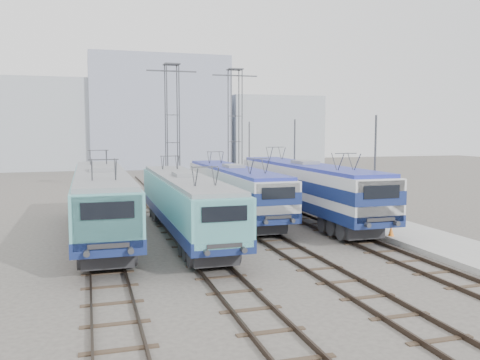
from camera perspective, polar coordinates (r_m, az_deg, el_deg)
name	(u,v)px	position (r m, az deg, el deg)	size (l,w,h in m)	color
ground	(244,252)	(25.85, 0.48, -8.09)	(160.00, 160.00, 0.00)	#514C47
platform	(348,214)	(37.01, 12.00, -3.80)	(4.00, 70.00, 0.30)	#9E9E99
locomotive_far_left	(102,198)	(29.67, -15.28, -1.91)	(2.98, 18.82, 3.54)	navy
locomotive_center_left	(185,201)	(28.65, -6.15, -2.35)	(2.75, 17.36, 3.27)	navy
locomotive_center_right	(234,187)	(35.20, -0.66, -0.74)	(2.75, 17.39, 3.27)	navy
locomotive_far_right	(306,185)	(34.82, 7.41, -0.56)	(2.99, 18.90, 3.55)	navy
catenary_tower_west	(172,124)	(46.58, -7.61, 6.20)	(4.50, 1.20, 12.00)	#3F4247
catenary_tower_east	(235,125)	(49.97, -0.56, 6.21)	(4.50, 1.20, 12.00)	#3F4247
mast_front	(375,175)	(30.65, 14.89, 0.52)	(0.12, 0.12, 7.00)	#3F4247
mast_mid	(294,163)	(41.32, 6.13, 1.94)	(0.12, 0.12, 7.00)	#3F4247
mast_rear	(249,156)	(52.56, 1.04, 2.75)	(0.12, 0.12, 7.00)	#3F4247
safety_cone	(391,231)	(29.34, 16.61, -5.49)	(0.32, 0.32, 0.58)	orange
building_west	(43,125)	(86.23, -21.23, 5.81)	(18.00, 12.00, 14.00)	#A1AAB3
building_center	(157,113)	(86.79, -9.25, 7.44)	(22.00, 14.00, 18.00)	#8E96AF
building_east	(270,131)	(91.55, 3.34, 5.52)	(16.00, 12.00, 12.00)	#A1AAB3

